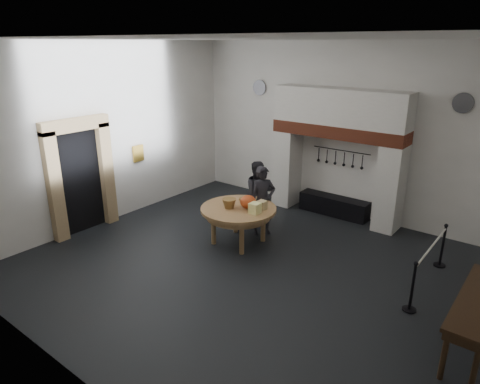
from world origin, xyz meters
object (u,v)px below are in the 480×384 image
Objects in this scene: iron_range at (334,206)px; work_table at (238,209)px; barrier_post_far at (443,246)px; barrier_post_near at (412,288)px; side_table at (479,300)px; visitor_near at (263,201)px; visitor_far at (259,193)px.

work_table reaches higher than iron_range.
barrier_post_far reaches higher than work_table.
work_table is 4.06m from barrier_post_near.
side_table is 1.21m from barrier_post_near.
visitor_near reaches higher than side_table.
work_table is 0.77m from visitor_near.
visitor_far is at bearing 161.35° from barrier_post_near.
iron_range is at bearing -11.31° from visitor_far.
iron_range is 1.09× the size of work_table.
visitor_far is 5.65m from side_table.
visitor_far is at bearing 81.74° from visitor_near.
visitor_far is 0.76× the size of side_table.
iron_range is 3.30m from barrier_post_far.
barrier_post_near and barrier_post_far have the same top height.
visitor_far is 1.85× the size of barrier_post_far.
iron_range is at bearing 157.87° from barrier_post_far.
visitor_far is 1.85× the size of barrier_post_near.
visitor_near reaches higher than barrier_post_near.
work_table is 1.19m from visitor_far.
work_table is at bearing -108.23° from iron_range.
work_table is at bearing 175.94° from barrier_post_near.
barrier_post_near is (4.28, -1.45, -0.38)m from visitor_far.
iron_range is 2.11× the size of barrier_post_far.
side_table is 2.44× the size of barrier_post_far.
visitor_near is 0.57m from visitor_far.
visitor_near is 5.15m from side_table.
side_table is at bearing -41.95° from iron_range.
barrier_post_near is (-1.05, 0.44, -0.42)m from side_table.
work_table is 5.13m from side_table.
barrier_post_far is at bearing 90.00° from barrier_post_near.
visitor_near is 1.02× the size of visitor_far.
side_table reaches higher than iron_range.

